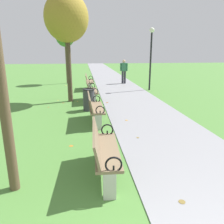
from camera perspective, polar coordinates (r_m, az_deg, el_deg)
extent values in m
cube|color=gray|center=(18.86, -0.64, 8.74)|extent=(2.72, 44.00, 0.02)
cube|color=#7A664C|center=(4.15, -1.39, -9.78)|extent=(0.51, 1.62, 0.05)
cube|color=#7A664C|center=(4.05, -4.11, -6.98)|extent=(0.19, 1.60, 0.40)
cube|color=#B7B5AD|center=(3.63, -0.62, -18.36)|extent=(0.21, 0.13, 0.45)
cube|color=#B7B5AD|center=(4.93, -1.89, -8.73)|extent=(0.21, 0.13, 0.45)
torus|color=black|center=(3.43, 0.42, -13.43)|extent=(0.27, 0.04, 0.27)
cylinder|color=black|center=(3.47, 0.42, -14.58)|extent=(0.03, 0.03, 0.12)
torus|color=black|center=(4.81, -1.23, -4.64)|extent=(0.27, 0.04, 0.27)
cylinder|color=black|center=(4.84, -1.22, -5.53)|extent=(0.03, 0.03, 0.12)
cube|color=#7A664C|center=(7.14, -4.06, 1.12)|extent=(0.45, 1.60, 0.05)
cube|color=#7A664C|center=(7.08, -5.63, 2.83)|extent=(0.13, 1.60, 0.40)
cube|color=#B7B5AD|center=(6.50, -3.57, -2.63)|extent=(0.20, 0.12, 0.45)
cube|color=#B7B5AD|center=(7.92, -4.39, 0.69)|extent=(0.20, 0.12, 0.45)
torus|color=black|center=(6.38, -3.08, 0.45)|extent=(0.27, 0.03, 0.27)
cylinder|color=black|center=(6.40, -3.07, -0.24)|extent=(0.03, 0.03, 0.12)
torus|color=black|center=(7.86, -4.02, 3.32)|extent=(0.27, 0.03, 0.27)
cylinder|color=black|center=(7.87, -4.00, 2.75)|extent=(0.03, 0.03, 0.12)
cube|color=#7A664C|center=(10.16, -5.11, 5.44)|extent=(0.49, 1.61, 0.05)
cube|color=#7A664C|center=(10.11, -6.22, 6.65)|extent=(0.17, 1.60, 0.40)
cube|color=#B7B5AD|center=(9.49, -4.75, 3.18)|extent=(0.20, 0.13, 0.45)
cube|color=#B7B5AD|center=(10.93, -5.37, 4.81)|extent=(0.20, 0.13, 0.45)
torus|color=black|center=(9.40, -4.42, 5.34)|extent=(0.27, 0.04, 0.27)
cylinder|color=black|center=(9.41, -4.41, 4.86)|extent=(0.03, 0.03, 0.12)
torus|color=black|center=(10.89, -5.11, 6.73)|extent=(0.27, 0.04, 0.27)
cylinder|color=black|center=(10.91, -5.10, 6.32)|extent=(0.03, 0.03, 0.12)
cube|color=#7A664C|center=(13.34, -5.70, 7.83)|extent=(0.47, 1.61, 0.05)
cube|color=#7A664C|center=(13.31, -6.56, 8.77)|extent=(0.15, 1.60, 0.40)
cube|color=#B7B5AD|center=(12.64, -5.63, 6.27)|extent=(0.20, 0.12, 0.45)
cube|color=#B7B5AD|center=(14.10, -5.72, 7.23)|extent=(0.20, 0.12, 0.45)
torus|color=black|center=(12.57, -5.39, 7.90)|extent=(0.27, 0.04, 0.27)
cylinder|color=black|center=(12.58, -5.39, 7.54)|extent=(0.03, 0.03, 0.12)
torus|color=black|center=(14.08, -5.51, 8.72)|extent=(0.27, 0.04, 0.27)
cylinder|color=black|center=(14.09, -5.50, 8.39)|extent=(0.03, 0.03, 0.12)
cylinder|color=brown|center=(3.68, -26.54, 5.73)|extent=(0.16, 0.16, 3.45)
cylinder|color=#4C3D2D|center=(10.15, -11.00, 10.86)|extent=(0.21, 0.21, 2.93)
ellipsoid|color=olive|center=(10.20, -11.66, 22.76)|extent=(1.85, 1.85, 2.03)
cylinder|color=brown|center=(16.02, -11.61, 12.10)|extent=(0.12, 0.12, 2.74)
ellipsoid|color=#477A33|center=(16.03, -11.98, 18.56)|extent=(1.26, 1.26, 1.39)
cylinder|color=#2D2D38|center=(15.64, 2.74, 8.92)|extent=(0.14, 0.14, 0.85)
cylinder|color=#2D2D38|center=(15.65, 3.33, 8.91)|extent=(0.14, 0.14, 0.85)
cube|color=#33724C|center=(15.58, 3.07, 11.49)|extent=(0.36, 0.26, 0.56)
sphere|color=tan|center=(15.56, 3.09, 12.92)|extent=(0.20, 0.20, 0.20)
cylinder|color=#33724C|center=(15.57, 2.25, 11.50)|extent=(0.09, 0.09, 0.52)
cylinder|color=#33724C|center=(15.60, 3.89, 11.48)|extent=(0.09, 0.09, 0.52)
cylinder|color=#38383D|center=(8.60, -5.98, 3.05)|extent=(0.44, 0.44, 0.80)
torus|color=black|center=(8.52, -6.06, 5.81)|extent=(0.48, 0.48, 0.04)
cylinder|color=black|center=(13.18, 9.88, 12.51)|extent=(0.10, 0.10, 3.20)
sphere|color=white|center=(13.21, 10.25, 20.06)|extent=(0.28, 0.28, 0.28)
cylinder|color=gold|center=(10.28, -8.84, 2.74)|extent=(0.11, 0.11, 0.00)
cylinder|color=#93511E|center=(9.82, -1.29, 2.44)|extent=(0.15, 0.15, 0.00)
cylinder|color=#AD6B23|center=(11.03, -5.41, 3.74)|extent=(0.13, 0.13, 0.00)
cylinder|color=#AD6B23|center=(5.56, -10.46, -8.57)|extent=(0.14, 0.14, 0.00)
cylinder|color=#BC842D|center=(5.42, -1.11, -8.95)|extent=(0.06, 0.06, 0.00)
cylinder|color=brown|center=(14.56, 3.17, 6.74)|extent=(0.13, 0.13, 0.00)
cylinder|color=#93511E|center=(15.72, -10.16, 7.10)|extent=(0.13, 0.13, 0.00)
cylinder|color=#93511E|center=(9.46, -16.05, 1.19)|extent=(0.07, 0.07, 0.00)
cylinder|color=brown|center=(3.80, 17.57, -21.17)|extent=(0.13, 0.13, 0.00)
cylinder|color=#BC842D|center=(7.34, 3.76, -2.14)|extent=(0.10, 0.10, 0.00)
cylinder|color=#93511E|center=(10.09, -12.44, 2.32)|extent=(0.13, 0.13, 0.00)
cylinder|color=gold|center=(15.17, -11.74, 6.71)|extent=(0.16, 0.16, 0.00)
cylinder|color=brown|center=(5.94, 6.65, -6.57)|extent=(0.11, 0.11, 0.00)
cylinder|color=gold|center=(10.70, -13.71, 2.99)|extent=(0.12, 0.12, 0.00)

